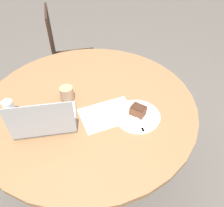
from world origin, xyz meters
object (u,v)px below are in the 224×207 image
(chair, at_px, (68,58))
(coffee_glass, at_px, (67,94))
(plate, at_px, (137,116))
(laptop, at_px, (46,119))

(chair, xyz_separation_m, coffee_glass, (0.09, 0.90, 0.28))
(chair, distance_m, plate, 1.21)
(coffee_glass, bearing_deg, plate, 144.75)
(plate, bearing_deg, chair, -76.46)
(plate, height_order, coffee_glass, coffee_glass)
(plate, height_order, laptop, laptop)
(plate, distance_m, laptop, 0.51)
(chair, height_order, plate, chair)
(chair, bearing_deg, laptop, -9.52)
(chair, relative_size, coffee_glass, 10.51)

